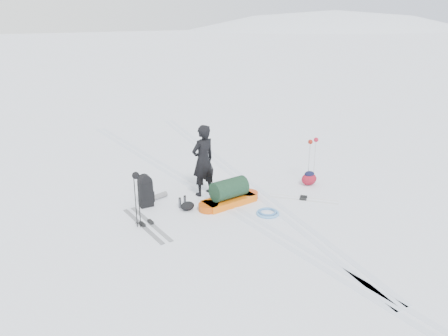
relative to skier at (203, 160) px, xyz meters
The scene contains 14 objects.
ground 1.29m from the skier, 80.33° to the right, with size 200.00×200.00×0.00m, color white.
snow_hill_backdrop 125.52m from the skier, 52.92° to the left, with size 359.50×192.00×162.45m.
ski_tracks 1.20m from the skier, ahead, with size 3.38×17.97×0.01m.
skier is the anchor object (origin of this frame).
pulk_sled 1.13m from the skier, 73.76° to the right, with size 1.76×0.68×0.66m.
expedition_rucksack 1.61m from the skier, behind, with size 0.85×0.51×0.82m.
ski_poles_black 2.30m from the skier, 156.63° to the right, with size 0.17×0.16×1.31m.
ski_poles_silver 3.09m from the skier, 14.35° to the right, with size 0.40×0.20×1.27m.
touring_skis_grey 2.32m from the skier, 155.21° to the right, with size 0.43×2.02×0.07m.
touring_skis_white 2.74m from the skier, 37.79° to the right, with size 1.40×1.46×0.06m.
rope_coil 2.16m from the skier, 67.48° to the right, with size 0.60×0.60×0.07m.
small_daypack 3.05m from the skier, 17.30° to the right, with size 0.51×0.42×0.39m.
thermos_pair 1.22m from the skier, 153.20° to the right, with size 0.26×0.18×0.27m.
stuff_sack 1.32m from the skier, 140.18° to the right, with size 0.40×0.34×0.21m.
Camera 1 is at (-5.05, -8.48, 4.52)m, focal length 35.00 mm.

